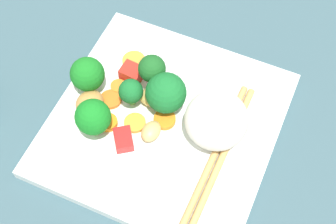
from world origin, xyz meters
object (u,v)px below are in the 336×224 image
(square_plate, at_px, (165,124))
(broccoli_floret_4, at_px, (166,93))
(chopstick_pair, at_px, (215,162))
(rice_mound, at_px, (216,120))
(carrot_slice_2, at_px, (134,61))

(square_plate, xyz_separation_m, broccoli_floret_4, (0.01, -0.02, 0.04))
(chopstick_pair, bearing_deg, square_plate, 70.16)
(rice_mound, bearing_deg, square_plate, 7.91)
(broccoli_floret_4, xyz_separation_m, carrot_slice_2, (0.07, -0.05, -0.03))
(square_plate, xyz_separation_m, carrot_slice_2, (0.07, -0.07, 0.01))
(broccoli_floret_4, bearing_deg, rice_mound, 170.93)
(square_plate, height_order, chopstick_pair, chopstick_pair)
(carrot_slice_2, bearing_deg, square_plate, 138.47)
(rice_mound, xyz_separation_m, carrot_slice_2, (0.14, -0.06, -0.03))
(square_plate, relative_size, broccoli_floret_4, 4.65)
(rice_mound, distance_m, chopstick_pair, 0.05)
(carrot_slice_2, relative_size, chopstick_pair, 0.14)
(rice_mound, distance_m, carrot_slice_2, 0.15)
(broccoli_floret_4, height_order, chopstick_pair, broccoli_floret_4)
(carrot_slice_2, bearing_deg, chopstick_pair, 148.10)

